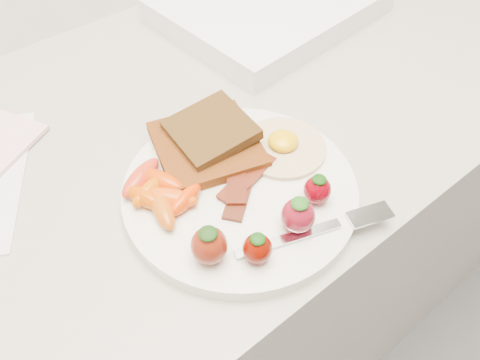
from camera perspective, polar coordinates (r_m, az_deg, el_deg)
counter at (r=1.00m, az=-5.81°, el=-12.89°), size 2.00×0.60×0.90m
plate at (r=0.54m, az=-0.00°, el=-1.31°), size 0.27×0.27×0.02m
toast_lower at (r=0.57m, az=-4.06°, el=4.23°), size 0.15×0.15×0.01m
toast_upper at (r=0.57m, az=-3.58°, el=6.13°), size 0.10×0.10×0.02m
fried_egg at (r=0.57m, az=5.28°, el=4.20°), size 0.10×0.10×0.02m
bacon_strips at (r=0.53m, az=0.20°, el=-0.05°), size 0.10×0.09×0.01m
baby_carrots at (r=0.52m, az=-9.97°, el=-1.48°), size 0.08×0.11×0.02m
strawberries at (r=0.48m, az=3.25°, el=-5.53°), size 0.17×0.06×0.05m
fork at (r=0.50m, az=10.48°, el=-5.69°), size 0.17×0.08×0.00m
appliance at (r=0.85m, az=3.57°, el=20.49°), size 0.36×0.30×0.04m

